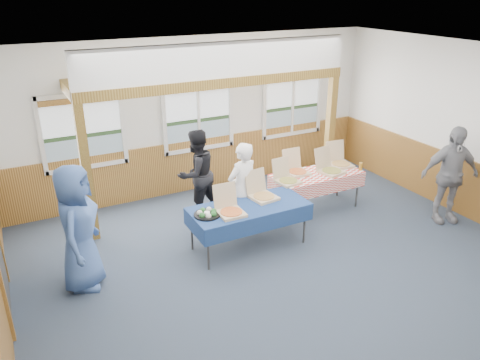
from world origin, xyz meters
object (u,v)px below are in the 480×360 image
object	(u,v)px
table_left	(249,209)
person_grey	(450,175)
woman_white	(242,189)
woman_black	(196,174)
table_right	(317,176)
man_blue	(78,228)

from	to	relation	value
table_left	person_grey	xyz separation A→B (m)	(3.69, -0.84, 0.21)
person_grey	woman_white	bearing A→B (deg)	-179.15
table_left	woman_black	world-z (taller)	woman_black
woman_white	table_right	bearing A→B (deg)	172.61
woman_white	table_left	bearing A→B (deg)	62.29
woman_black	table_right	bearing A→B (deg)	140.96
table_right	person_grey	size ratio (longest dim) A/B	1.02
table_right	person_grey	distance (m)	2.38
man_blue	person_grey	xyz separation A→B (m)	(6.35, -0.99, -0.03)
man_blue	person_grey	distance (m)	6.43
man_blue	person_grey	size ratio (longest dim) A/B	1.03
table_right	table_left	bearing A→B (deg)	-171.57
woman_white	man_blue	bearing A→B (deg)	-7.14
table_left	table_right	world-z (taller)	same
man_blue	person_grey	bearing A→B (deg)	-74.72
woman_white	woman_black	size ratio (longest dim) A/B	1.00
woman_white	woman_black	bearing A→B (deg)	-80.85
table_right	woman_white	xyz separation A→B (m)	(-1.72, -0.19, 0.15)
woman_white	man_blue	xyz separation A→B (m)	(-2.78, -0.31, 0.10)
woman_white	man_blue	size ratio (longest dim) A/B	0.89
table_left	person_grey	world-z (taller)	person_grey
table_right	woman_black	world-z (taller)	woman_black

